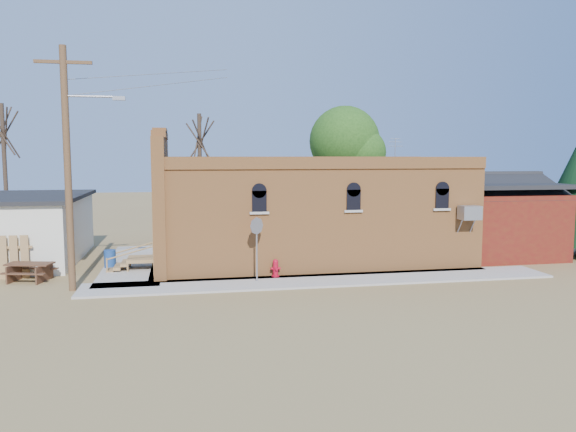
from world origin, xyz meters
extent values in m
plane|color=olive|center=(0.00, 0.00, 0.00)|extent=(120.00, 120.00, 0.00)
cube|color=#9E9991|center=(1.50, 0.90, 0.04)|extent=(19.00, 2.20, 0.08)
cube|color=#9E9991|center=(-6.30, 6.00, 0.04)|extent=(2.60, 10.00, 0.08)
cube|color=#CB7C3E|center=(2.00, 5.50, 2.25)|extent=(14.00, 7.00, 4.50)
cube|color=black|center=(2.00, 5.50, 4.55)|extent=(13.80, 6.80, 0.12)
cube|color=#CB7C3E|center=(-5.00, 5.50, 2.90)|extent=(0.50, 7.40, 5.80)
cube|color=navy|center=(-5.30, 4.30, 4.00)|extent=(0.08, 1.10, 1.56)
cube|color=#98989D|center=(8.10, 1.55, 2.60)|extent=(0.85, 0.65, 0.60)
cube|color=#5F1210|center=(11.50, 5.50, 1.60)|extent=(5.00, 6.00, 3.20)
cylinder|color=#4B311E|center=(-8.20, 1.20, 4.50)|extent=(0.26, 0.26, 9.00)
cube|color=#4B311E|center=(-8.20, 1.20, 8.40)|extent=(2.00, 0.12, 0.12)
cylinder|color=#98989D|center=(-7.30, 1.20, 7.20)|extent=(1.80, 0.08, 0.08)
cube|color=#98989D|center=(-6.30, 1.20, 7.15)|extent=(0.45, 0.22, 0.14)
cylinder|color=#403124|center=(-3.00, 13.00, 3.75)|extent=(0.24, 0.24, 7.50)
cylinder|color=#403124|center=(-14.00, 14.00, 4.00)|extent=(0.24, 0.24, 8.00)
cylinder|color=#403124|center=(6.00, 13.50, 3.15)|extent=(0.28, 0.28, 6.30)
sphere|color=#1D4313|center=(6.00, 13.50, 5.95)|extent=(4.40, 4.40, 4.40)
cylinder|color=#A2091D|center=(-0.36, 1.80, 0.11)|extent=(0.36, 0.36, 0.06)
cylinder|color=#A2091D|center=(-0.36, 1.80, 0.42)|extent=(0.25, 0.25, 0.55)
sphere|color=#A2091D|center=(-0.36, 1.80, 0.70)|extent=(0.22, 0.22, 0.22)
cylinder|color=#A2091D|center=(-0.36, 1.66, 0.42)|extent=(0.11, 0.13, 0.10)
cylinder|color=#A2091D|center=(-0.50, 1.80, 0.42)|extent=(0.13, 0.11, 0.10)
cylinder|color=#A2091D|center=(-0.22, 1.80, 0.42)|extent=(0.13, 0.11, 0.10)
cylinder|color=#98989D|center=(-1.22, 1.17, 1.24)|extent=(0.08, 0.08, 2.32)
cylinder|color=#98989D|center=(-1.22, 1.15, 2.29)|extent=(0.57, 0.44, 0.70)
cylinder|color=#AD2209|center=(-1.22, 1.20, 2.29)|extent=(0.57, 0.44, 0.70)
cylinder|color=navy|center=(-7.30, 5.11, 0.47)|extent=(0.55, 0.55, 0.78)
cube|color=#4D2E1E|center=(-10.75, 3.35, 0.35)|extent=(0.40, 1.35, 0.69)
cube|color=#4D2E1E|center=(-9.61, 3.05, 0.35)|extent=(0.40, 1.35, 0.69)
cube|color=#4D2E1E|center=(-10.18, 3.20, 0.71)|extent=(1.91, 1.20, 0.06)
cube|color=#4D2E1E|center=(-10.31, 2.67, 0.41)|extent=(1.78, 0.67, 0.05)
cube|color=#4D2E1E|center=(-10.05, 3.73, 0.41)|extent=(1.78, 0.67, 0.05)
camera|label=1|loc=(-4.11, -20.61, 5.04)|focal=35.00mm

